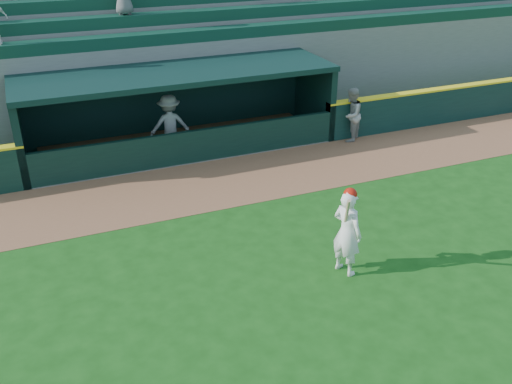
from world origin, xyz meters
TOP-DOWN VIEW (x-y plane):
  - ground at (0.00, 0.00)m, footprint 120.00×120.00m
  - warning_track at (0.00, 4.90)m, footprint 40.00×3.00m
  - dugout_player_front at (5.20, 6.30)m, footprint 1.06×1.05m
  - dugout_player_inside at (-0.39, 7.44)m, footprint 1.26×0.81m
  - dugout at (0.00, 8.00)m, footprint 9.40×2.80m
  - stands at (0.05, 12.58)m, footprint 34.50×6.25m
  - batter_at_plate at (1.28, -0.09)m, footprint 0.65×0.85m

SIDE VIEW (x-z plane):
  - ground at x=0.00m, z-range 0.00..0.00m
  - warning_track at x=0.00m, z-range 0.00..0.01m
  - dugout_player_front at x=5.20m, z-range 0.00..1.73m
  - dugout_player_inside at x=-0.39m, z-range 0.00..1.84m
  - batter_at_plate at x=1.28m, z-range -0.01..1.93m
  - dugout at x=0.00m, z-range 0.13..2.59m
  - stands at x=0.05m, z-range -1.39..6.21m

